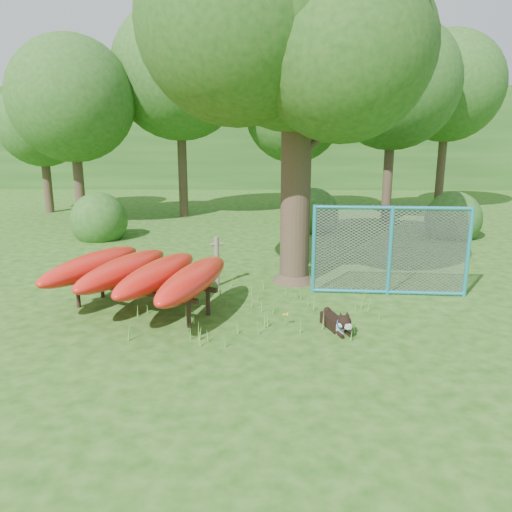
{
  "coord_description": "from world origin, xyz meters",
  "views": [
    {
      "loc": [
        0.41,
        -8.24,
        3.33
      ],
      "look_at": [
        0.2,
        1.2,
        1.0
      ],
      "focal_mm": 35.0,
      "sensor_mm": 36.0,
      "label": 1
    }
  ],
  "objects_px": {
    "oak_tree": "(296,22)",
    "fence_section": "(390,251)",
    "husky_dog": "(337,322)",
    "kayak_rack": "(140,272)"
  },
  "relations": [
    {
      "from": "oak_tree",
      "to": "husky_dog",
      "type": "bearing_deg",
      "value": -77.83
    },
    {
      "from": "kayak_rack",
      "to": "husky_dog",
      "type": "bearing_deg",
      "value": 9.26
    },
    {
      "from": "kayak_rack",
      "to": "husky_dog",
      "type": "distance_m",
      "value": 3.78
    },
    {
      "from": "husky_dog",
      "to": "fence_section",
      "type": "bearing_deg",
      "value": 37.33
    },
    {
      "from": "husky_dog",
      "to": "kayak_rack",
      "type": "bearing_deg",
      "value": 146.78
    },
    {
      "from": "husky_dog",
      "to": "fence_section",
      "type": "xyz_separation_m",
      "value": [
        1.34,
        2.03,
        0.8
      ]
    },
    {
      "from": "husky_dog",
      "to": "fence_section",
      "type": "relative_size",
      "value": 0.3
    },
    {
      "from": "oak_tree",
      "to": "fence_section",
      "type": "bearing_deg",
      "value": -25.83
    },
    {
      "from": "fence_section",
      "to": "husky_dog",
      "type": "bearing_deg",
      "value": -119.77
    },
    {
      "from": "husky_dog",
      "to": "oak_tree",
      "type": "bearing_deg",
      "value": 82.94
    }
  ]
}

